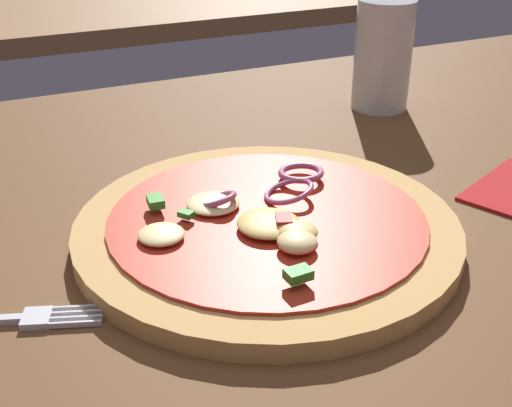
% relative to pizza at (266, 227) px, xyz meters
% --- Properties ---
extents(dining_table, '(1.40, 0.82, 0.03)m').
position_rel_pizza_xyz_m(dining_table, '(0.03, 0.02, -0.03)').
color(dining_table, brown).
rests_on(dining_table, ground).
extents(pizza, '(0.30, 0.30, 0.03)m').
position_rel_pizza_xyz_m(pizza, '(0.00, 0.00, 0.00)').
color(pizza, tan).
rests_on(pizza, dining_table).
extents(beer_glass, '(0.07, 0.07, 0.12)m').
position_rel_pizza_xyz_m(beer_glass, '(0.26, 0.22, 0.04)').
color(beer_glass, silver).
rests_on(beer_glass, dining_table).
extents(background_table, '(0.85, 0.63, 0.03)m').
position_rel_pizza_xyz_m(background_table, '(0.23, 1.08, -0.03)').
color(background_table, brown).
rests_on(background_table, ground).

